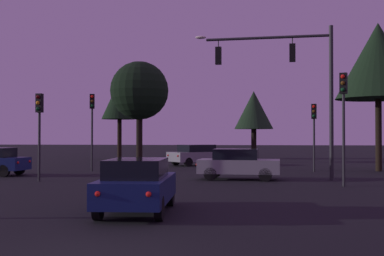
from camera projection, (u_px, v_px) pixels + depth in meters
The scene contains 13 objects.
ground_plane at pixel (209, 168), 33.10m from camera, with size 168.00×168.00×0.00m, color black.
traffic_signal_mast_arm at pixel (292, 74), 24.67m from camera, with size 6.86×0.76×7.59m.
traffic_light_corner_left at pixel (92, 117), 30.51m from camera, with size 0.36×0.38×4.75m.
traffic_light_corner_right at pixel (343, 107), 21.23m from camera, with size 0.37×0.39×4.87m.
traffic_light_median at pixel (39, 119), 23.59m from camera, with size 0.33×0.37×4.18m.
traffic_light_far_side at pixel (314, 124), 29.69m from camera, with size 0.34×0.37×4.09m.
car_nearside_lane at pixel (137, 185), 13.99m from camera, with size 2.02×4.25×1.52m.
car_crossing_left at pixel (238, 164), 24.57m from camera, with size 4.15×2.06×1.52m.
car_far_lane at pixel (198, 155), 36.40m from camera, with size 4.53×4.31×1.52m.
tree_behind_sign at pixel (120, 100), 46.59m from camera, with size 3.37×3.37×7.51m.
tree_left_far at pixel (378, 61), 30.46m from camera, with size 5.17×5.17×9.13m.
tree_center_horizon at pixel (254, 110), 45.89m from camera, with size 3.59×3.59×6.32m.
tree_right_cluster at pixel (139, 91), 40.42m from camera, with size 4.75×4.75×8.24m.
Camera 1 is at (2.91, -8.53, 2.17)m, focal length 46.45 mm.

